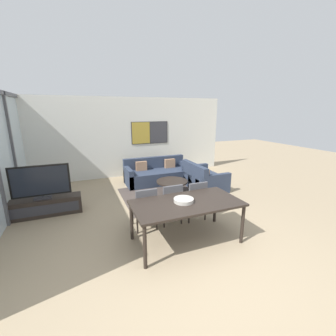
# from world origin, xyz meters

# --- Properties ---
(ground_plane) EXTENTS (24.00, 24.00, 0.00)m
(ground_plane) POSITION_xyz_m (0.00, 0.00, 0.00)
(ground_plane) COLOR #9E896B
(wall_back) EXTENTS (7.43, 0.09, 2.80)m
(wall_back) POSITION_xyz_m (0.02, 5.47, 1.40)
(wall_back) COLOR silver
(wall_back) RESTS_ON ground_plane
(area_rug) EXTENTS (2.77, 2.10, 0.01)m
(area_rug) POSITION_xyz_m (0.72, 3.07, 0.00)
(area_rug) COLOR #473D38
(area_rug) RESTS_ON ground_plane
(tv_console) EXTENTS (1.60, 0.41, 0.41)m
(tv_console) POSITION_xyz_m (-2.51, 2.98, 0.20)
(tv_console) COLOR black
(tv_console) RESTS_ON ground_plane
(television) EXTENTS (1.22, 0.20, 0.78)m
(television) POSITION_xyz_m (-2.51, 2.98, 0.80)
(television) COLOR #2D2D33
(television) RESTS_ON tv_console
(sofa_main) EXTENTS (2.13, 0.92, 0.80)m
(sofa_main) POSITION_xyz_m (0.72, 4.34, 0.27)
(sofa_main) COLOR #2D384C
(sofa_main) RESTS_ON ground_plane
(sofa_side) EXTENTS (0.92, 1.39, 0.80)m
(sofa_side) POSITION_xyz_m (1.81, 3.22, 0.27)
(sofa_side) COLOR #2D384C
(sofa_side) RESTS_ON ground_plane
(coffee_table) EXTENTS (0.89, 0.89, 0.41)m
(coffee_table) POSITION_xyz_m (0.72, 3.07, 0.31)
(coffee_table) COLOR black
(coffee_table) RESTS_ON ground_plane
(dining_table) EXTENTS (1.94, 0.99, 0.77)m
(dining_table) POSITION_xyz_m (0.03, 0.80, 0.71)
(dining_table) COLOR black
(dining_table) RESTS_ON ground_plane
(dining_chair_left) EXTENTS (0.46, 0.46, 0.88)m
(dining_chair_left) POSITION_xyz_m (-0.54, 1.51, 0.50)
(dining_chair_left) COLOR #4C4C51
(dining_chair_left) RESTS_ON ground_plane
(dining_chair_centre) EXTENTS (0.46, 0.46, 0.88)m
(dining_chair_centre) POSITION_xyz_m (0.03, 1.53, 0.50)
(dining_chair_centre) COLOR #4C4C51
(dining_chair_centre) RESTS_ON ground_plane
(dining_chair_right) EXTENTS (0.46, 0.46, 0.88)m
(dining_chair_right) POSITION_xyz_m (0.60, 1.51, 0.50)
(dining_chair_right) COLOR #4C4C51
(dining_chair_right) RESTS_ON ground_plane
(fruit_bowl) EXTENTS (0.36, 0.36, 0.06)m
(fruit_bowl) POSITION_xyz_m (-0.02, 0.83, 0.81)
(fruit_bowl) COLOR #B7B2A8
(fruit_bowl) RESTS_ON dining_table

